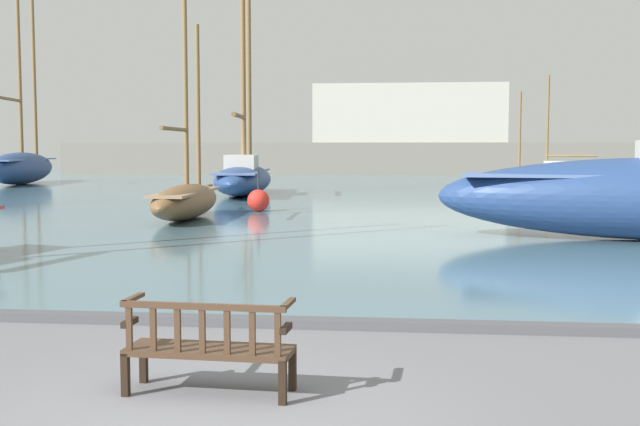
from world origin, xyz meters
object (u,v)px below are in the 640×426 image
object	(u,v)px
park_bench	(209,346)
sailboat_outer_starboard	(550,179)
channel_buoy	(258,200)
sailboat_mid_port	(243,175)
sailboat_outer_port	(186,198)
sailboat_mid_starboard	(21,165)

from	to	relation	value
park_bench	sailboat_outer_starboard	bearing A→B (deg)	75.50
channel_buoy	sailboat_mid_port	bearing A→B (deg)	104.78
sailboat_outer_starboard	sailboat_mid_port	world-z (taller)	sailboat_mid_port
sailboat_outer_port	channel_buoy	world-z (taller)	sailboat_outer_port
sailboat_outer_port	channel_buoy	bearing A→B (deg)	60.38
park_bench	channel_buoy	bearing A→B (deg)	99.31
park_bench	sailboat_mid_port	distance (m)	30.57
park_bench	sailboat_mid_starboard	size ratio (longest dim) A/B	0.11
sailboat_outer_starboard	sailboat_outer_port	distance (m)	23.92
park_bench	sailboat_mid_port	xyz separation A→B (m)	(-5.86, 30.00, 0.56)
sailboat_mid_port	sailboat_outer_port	xyz separation A→B (m)	(0.74, -12.56, -0.28)
sailboat_mid_starboard	channel_buoy	xyz separation A→B (m)	(18.30, -18.93, -0.77)
park_bench	sailboat_mid_port	bearing A→B (deg)	101.06
sailboat_outer_starboard	sailboat_mid_port	bearing A→B (deg)	-157.16
sailboat_mid_port	sailboat_mid_starboard	distance (m)	18.42
sailboat_mid_port	sailboat_outer_port	world-z (taller)	sailboat_mid_port
sailboat_mid_starboard	channel_buoy	bearing A→B (deg)	-45.98
park_bench	sailboat_outer_port	world-z (taller)	sailboat_outer_port
sailboat_outer_starboard	sailboat_mid_starboard	world-z (taller)	sailboat_mid_starboard
sailboat_outer_starboard	sailboat_outer_port	world-z (taller)	sailboat_outer_port
sailboat_mid_starboard	sailboat_mid_port	bearing A→B (deg)	-30.92
park_bench	sailboat_outer_port	xyz separation A→B (m)	(-5.12, 17.44, 0.28)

